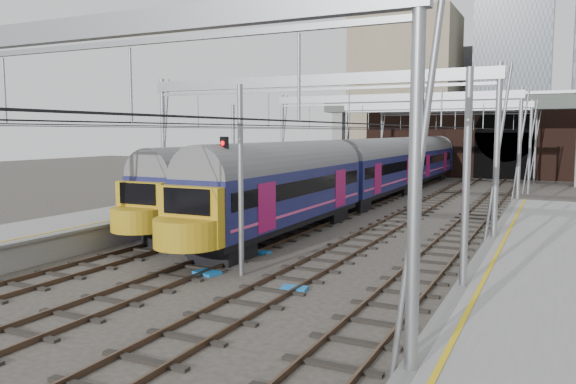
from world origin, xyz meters
The scene contains 15 objects.
ground centered at (0.00, 0.00, 0.00)m, with size 160.00×160.00×0.00m, color #38332D.
platform_left centered at (-10.18, 2.50, 0.55)m, with size 4.32×55.00×1.12m.
platform_right centered at (10.18, -1.50, 0.55)m, with size 4.32×47.00×1.12m.
tracks centered at (0.00, 15.00, 0.02)m, with size 14.40×80.00×0.22m.
overhead_line centered at (0.00, 21.49, 6.57)m, with size 16.80×80.00×8.00m.
retaining_wall centered at (1.40, 51.93, 4.33)m, with size 28.00×2.75×9.00m.
overbridge centered at (0.00, 46.00, 7.27)m, with size 28.00×3.00×9.25m.
city_skyline centered at (2.73, 70.48, 17.09)m, with size 37.50×27.50×60.00m.
train_main centered at (-2.00, 33.79, 2.49)m, with size 2.80×64.71×4.82m.
train_second centered at (-6.00, 18.62, 2.38)m, with size 2.63×30.50×4.59m.
signal_near_left centered at (-3.76, 3.69, 2.85)m, with size 0.35×0.45×4.47m.
signal_near_centre centered at (-1.51, 3.42, 3.20)m, with size 0.40×0.48×5.11m.
equip_cover_a centered at (-1.24, 5.62, 0.05)m, with size 0.87×0.61×0.10m, color blue.
equip_cover_b centered at (-1.25, 1.58, 0.06)m, with size 0.95×0.67×0.11m, color blue.
equip_cover_c centered at (2.59, 1.07, 0.05)m, with size 0.87×0.61×0.10m, color blue.
Camera 1 is at (10.40, -15.59, 5.30)m, focal length 35.00 mm.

